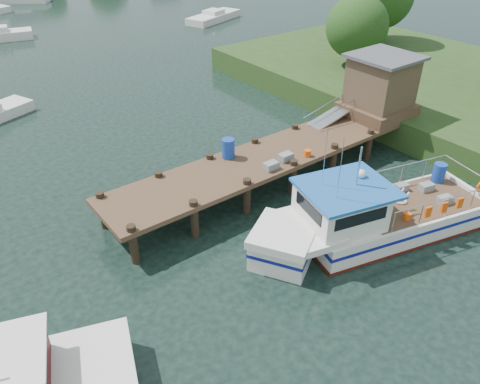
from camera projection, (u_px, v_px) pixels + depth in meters
ground_plane at (237, 195)px, 20.31m from camera, size 160.00×160.00×0.00m
near_shore at (474, 75)px, 27.35m from camera, size 16.00×30.00×7.76m
dock at (345, 111)px, 22.44m from camera, size 16.60×3.00×4.78m
lobster_boat at (365, 219)px, 17.35m from camera, size 9.81×4.84×4.74m
moored_b at (0, 35)px, 41.29m from camera, size 5.66×3.10×1.19m
moored_c at (214, 17)px, 47.73m from camera, size 6.97×4.34×1.04m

